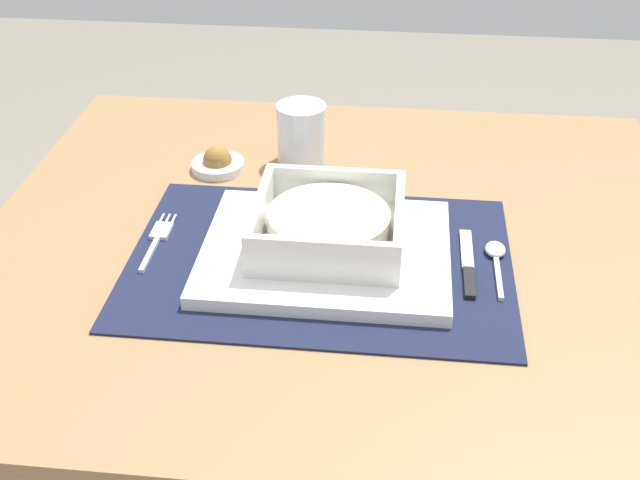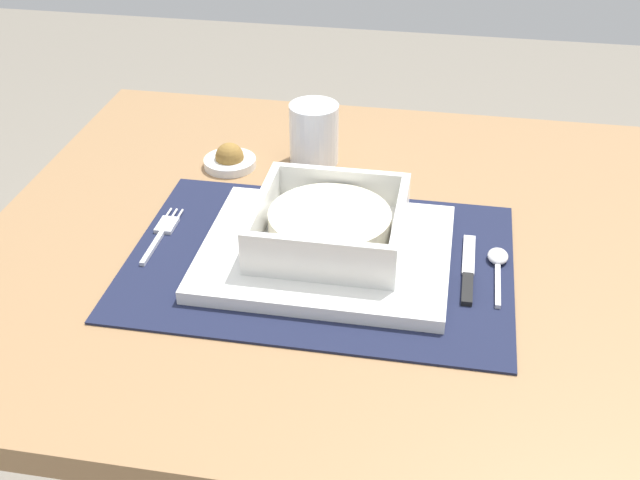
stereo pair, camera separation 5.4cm
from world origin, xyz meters
name	(u,v)px [view 2 (the right image)]	position (x,y,z in m)	size (l,w,h in m)	color
dining_table	(339,309)	(0.00, 0.00, 0.64)	(0.88, 0.78, 0.75)	#936D47
placemat	(320,260)	(-0.01, -0.06, 0.76)	(0.44, 0.32, 0.00)	#191E38
serving_plate	(326,252)	(-0.01, -0.05, 0.77)	(0.29, 0.23, 0.02)	white
porridge_bowl	(330,226)	(-0.01, -0.04, 0.79)	(0.17, 0.17, 0.05)	white
fork	(163,231)	(-0.21, -0.04, 0.76)	(0.02, 0.13, 0.00)	silver
spoon	(498,262)	(0.19, -0.03, 0.76)	(0.02, 0.11, 0.01)	silver
butter_knife	(468,273)	(0.16, -0.06, 0.76)	(0.01, 0.14, 0.01)	black
drinking_glass	(314,136)	(-0.07, 0.19, 0.79)	(0.07, 0.07, 0.09)	white
condiment_saucer	(230,160)	(-0.18, 0.15, 0.77)	(0.07, 0.07, 0.04)	white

